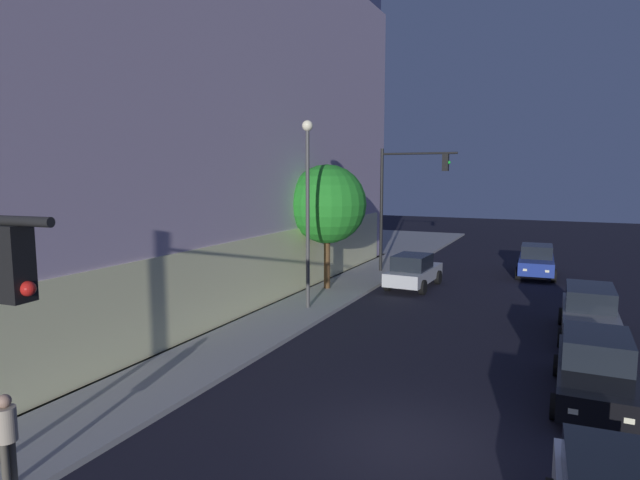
% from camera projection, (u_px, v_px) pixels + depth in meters
% --- Properties ---
extents(ground_plane, '(120.00, 120.00, 0.00)m').
position_uv_depth(ground_plane, '(404.00, 444.00, 11.29)').
color(ground_plane, black).
extents(modern_building, '(30.68, 23.83, 18.61)m').
position_uv_depth(modern_building, '(72.00, 103.00, 27.09)').
color(modern_building, '#4C4C51').
rests_on(modern_building, ground).
extents(traffic_light_far_corner, '(0.32, 4.26, 6.94)m').
position_uv_depth(traffic_light_far_corner, '(403.00, 190.00, 29.67)').
color(traffic_light_far_corner, black).
rests_on(traffic_light_far_corner, sidewalk_corner).
extents(street_lamp_sidewalk, '(0.44, 0.44, 7.67)m').
position_uv_depth(street_lamp_sidewalk, '(308.00, 191.00, 21.70)').
color(street_lamp_sidewalk, '#404040').
rests_on(street_lamp_sidewalk, sidewalk_corner).
extents(sidewalk_tree, '(3.78, 3.78, 5.99)m').
position_uv_depth(sidewalk_tree, '(327.00, 204.00, 25.55)').
color(sidewalk_tree, '#4E351E').
rests_on(sidewalk_tree, sidewalk_corner).
extents(pedestrian_waiting, '(0.36, 0.36, 1.70)m').
position_uv_depth(pedestrian_waiting, '(7.00, 432.00, 9.43)').
color(pedestrian_waiting, '#4C473D').
rests_on(pedestrian_waiting, sidewalk_corner).
extents(car_black, '(4.79, 2.00, 1.65)m').
position_uv_depth(car_black, '(596.00, 369.00, 13.42)').
color(car_black, black).
rests_on(car_black, ground).
extents(car_grey, '(4.75, 1.96, 1.76)m').
position_uv_depth(car_grey, '(589.00, 312.00, 18.59)').
color(car_grey, slate).
rests_on(car_grey, ground).
extents(car_silver, '(4.54, 2.14, 1.71)m').
position_uv_depth(car_silver, '(413.00, 271.00, 26.71)').
color(car_silver, '#B7BABF').
rests_on(car_silver, ground).
extents(car_blue, '(4.49, 2.17, 1.74)m').
position_uv_depth(car_blue, '(536.00, 261.00, 29.71)').
color(car_blue, navy).
rests_on(car_blue, ground).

